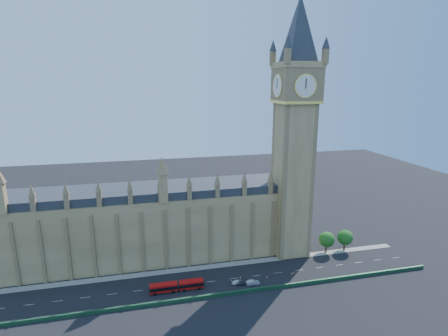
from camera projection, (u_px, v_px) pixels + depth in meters
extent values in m
plane|color=black|center=(199.00, 283.00, 116.62)|extent=(400.00, 400.00, 0.00)
cube|color=olive|center=(122.00, 229.00, 128.92)|extent=(120.00, 20.00, 25.00)
cube|color=#2D3035|center=(120.00, 193.00, 125.59)|extent=(120.00, 18.00, 3.00)
cube|color=olive|center=(292.00, 181.00, 131.34)|extent=(12.00, 12.00, 58.00)
cube|color=olive|center=(297.00, 86.00, 123.00)|extent=(14.00, 14.00, 12.00)
cylinder|color=silver|center=(306.00, 86.00, 116.23)|extent=(7.20, 0.30, 7.20)
cube|color=olive|center=(298.00, 65.00, 121.33)|extent=(14.50, 14.50, 2.00)
cube|color=#1E4C2D|center=(204.00, 297.00, 107.96)|extent=(160.00, 0.60, 1.20)
cube|color=gray|center=(195.00, 268.00, 125.58)|extent=(160.00, 3.00, 0.16)
cylinder|color=#382619|center=(326.00, 248.00, 137.08)|extent=(0.70, 0.70, 4.00)
sphere|color=#165115|center=(327.00, 240.00, 136.25)|extent=(6.00, 6.00, 6.00)
sphere|color=#165115|center=(328.00, 238.00, 136.57)|extent=(4.38, 4.38, 4.38)
cylinder|color=#382619|center=(344.00, 246.00, 138.85)|extent=(0.70, 0.70, 4.00)
sphere|color=#165115|center=(345.00, 238.00, 138.02)|extent=(6.00, 6.00, 6.00)
sphere|color=#165115|center=(347.00, 236.00, 138.33)|extent=(4.38, 4.38, 4.38)
cube|color=red|center=(164.00, 288.00, 111.09)|extent=(8.78, 2.48, 2.92)
cube|color=red|center=(191.00, 285.00, 113.01)|extent=(7.80, 2.47, 2.92)
cube|color=black|center=(164.00, 287.00, 111.01)|extent=(8.83, 2.53, 1.11)
cube|color=black|center=(191.00, 284.00, 112.93)|extent=(7.85, 2.52, 1.11)
cylinder|color=black|center=(177.00, 287.00, 112.03)|extent=(0.80, 2.34, 2.34)
cylinder|color=black|center=(155.00, 294.00, 109.56)|extent=(0.98, 0.30, 0.97)
cylinder|color=black|center=(155.00, 290.00, 111.87)|extent=(0.98, 0.30, 0.97)
cylinder|color=black|center=(173.00, 292.00, 110.78)|extent=(0.98, 0.30, 0.97)
cylinder|color=black|center=(172.00, 288.00, 113.08)|extent=(0.98, 0.30, 0.97)
cylinder|color=black|center=(184.00, 290.00, 111.55)|extent=(0.98, 0.30, 0.97)
cylinder|color=black|center=(183.00, 286.00, 113.85)|extent=(0.98, 0.30, 0.97)
cylinder|color=black|center=(200.00, 288.00, 112.63)|extent=(0.98, 0.30, 0.97)
cylinder|color=black|center=(198.00, 284.00, 114.93)|extent=(0.98, 0.30, 0.97)
imported|color=#414449|center=(243.00, 282.00, 115.58)|extent=(4.33, 1.79, 1.47)
imported|color=#A4A8AC|center=(253.00, 282.00, 115.60)|extent=(4.55, 1.81, 1.47)
imported|color=white|center=(238.00, 282.00, 115.92)|extent=(4.59, 2.24, 1.29)
cube|color=black|center=(267.00, 278.00, 119.34)|extent=(0.46, 0.46, 0.04)
cone|color=#F8390D|center=(267.00, 277.00, 119.27)|extent=(0.51, 0.51, 0.69)
cylinder|color=white|center=(267.00, 277.00, 119.24)|extent=(0.33, 0.33, 0.12)
cube|color=black|center=(291.00, 275.00, 121.41)|extent=(0.57, 0.57, 0.04)
cone|color=orange|center=(291.00, 274.00, 121.32)|extent=(0.62, 0.62, 0.76)
cylinder|color=white|center=(291.00, 274.00, 121.30)|extent=(0.37, 0.37, 0.13)
cube|color=black|center=(240.00, 279.00, 119.17)|extent=(0.47, 0.47, 0.04)
cone|color=#FF560D|center=(240.00, 278.00, 119.10)|extent=(0.52, 0.52, 0.68)
cylinder|color=white|center=(240.00, 277.00, 119.07)|extent=(0.33, 0.33, 0.12)
cube|color=black|center=(294.00, 274.00, 122.20)|extent=(0.44, 0.44, 0.04)
cone|color=red|center=(294.00, 273.00, 122.13)|extent=(0.49, 0.49, 0.63)
cylinder|color=white|center=(294.00, 273.00, 122.11)|extent=(0.31, 0.31, 0.11)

